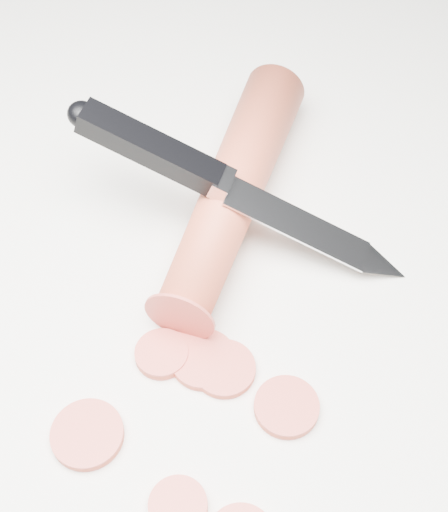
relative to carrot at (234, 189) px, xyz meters
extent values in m
plane|color=white|center=(-0.06, -0.11, -0.02)|extent=(2.40, 2.40, 0.00)
cylinder|color=#C24027|center=(0.00, 0.00, 0.00)|extent=(0.15, 0.20, 0.04)
cylinder|color=#C44034|center=(-0.12, -0.14, -0.02)|extent=(0.04, 0.04, 0.01)
cylinder|color=#C44034|center=(-0.07, -0.10, -0.02)|extent=(0.03, 0.03, 0.01)
cylinder|color=#C44034|center=(-0.08, -0.19, -0.02)|extent=(0.03, 0.03, 0.01)
cylinder|color=#C44034|center=(-0.01, -0.15, -0.02)|extent=(0.04, 0.04, 0.01)
cylinder|color=#C44034|center=(-0.06, -0.10, -0.02)|extent=(0.03, 0.03, 0.01)
cylinder|color=#C44034|center=(-0.04, -0.12, -0.02)|extent=(0.04, 0.04, 0.01)
cylinder|color=#C44034|center=(-0.05, -0.11, -0.02)|extent=(0.04, 0.04, 0.01)
camera|label=1|loc=(-0.09, -0.31, 0.36)|focal=50.00mm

